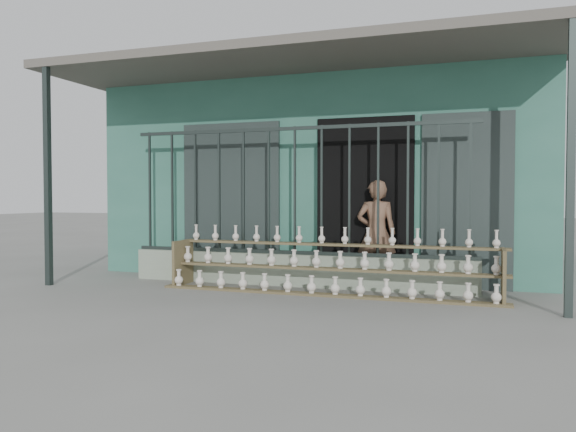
% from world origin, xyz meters
% --- Properties ---
extents(ground, '(60.00, 60.00, 0.00)m').
position_xyz_m(ground, '(0.00, 0.00, 0.00)').
color(ground, slate).
extents(workshop_building, '(7.40, 6.60, 3.21)m').
position_xyz_m(workshop_building, '(0.00, 4.23, 1.62)').
color(workshop_building, '#346E5C').
rests_on(workshop_building, ground).
extents(parapet_wall, '(5.00, 0.20, 0.45)m').
position_xyz_m(parapet_wall, '(0.00, 1.30, 0.23)').
color(parapet_wall, '#909F88').
rests_on(parapet_wall, ground).
extents(security_fence, '(5.00, 0.04, 1.80)m').
position_xyz_m(security_fence, '(-0.00, 1.30, 1.35)').
color(security_fence, '#283330').
rests_on(security_fence, parapet_wall).
extents(shelf_rack, '(4.50, 0.68, 0.85)m').
position_xyz_m(shelf_rack, '(0.59, 0.88, 0.36)').
color(shelf_rack, brown).
rests_on(shelf_rack, ground).
extents(elderly_woman, '(0.60, 0.44, 1.50)m').
position_xyz_m(elderly_woman, '(1.10, 1.61, 0.75)').
color(elderly_woman, brown).
rests_on(elderly_woman, ground).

